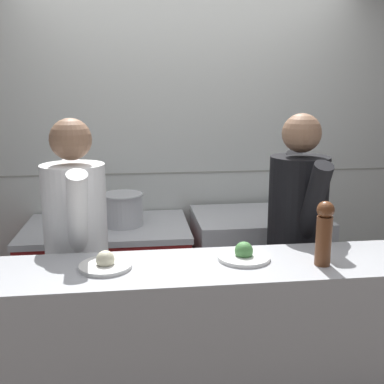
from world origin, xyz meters
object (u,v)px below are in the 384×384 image
object	(u,v)px
plated_dish_dessert	(244,255)
oven_range	(109,284)
chef_head_cook	(77,253)
pepper_mill	(324,232)
plated_dish_appetiser	(106,264)
stock_pot	(122,208)
chef_sous	(296,240)

from	to	relation	value
plated_dish_dessert	oven_range	bearing A→B (deg)	123.66
plated_dish_dessert	chef_head_cook	bearing A→B (deg)	153.39
pepper_mill	plated_dish_appetiser	bearing A→B (deg)	175.11
plated_dish_dessert	pepper_mill	distance (m)	0.38
stock_pot	plated_dish_appetiser	bearing A→B (deg)	-92.35
chef_sous	plated_dish_dessert	bearing A→B (deg)	-134.22
pepper_mill	chef_sous	bearing A→B (deg)	81.35
oven_range	pepper_mill	xyz separation A→B (m)	(1.04, -1.17, 0.71)
plated_dish_appetiser	chef_head_cook	size ratio (longest dim) A/B	0.14
stock_pot	chef_head_cook	world-z (taller)	chef_head_cook
oven_range	chef_head_cook	world-z (taller)	chef_head_cook
plated_dish_dessert	pepper_mill	xyz separation A→B (m)	(0.34, -0.11, 0.13)
pepper_mill	chef_head_cook	size ratio (longest dim) A/B	0.18
chef_sous	chef_head_cook	bearing A→B (deg)	-179.20
plated_dish_appetiser	chef_head_cook	world-z (taller)	chef_head_cook
plated_dish_appetiser	chef_sous	world-z (taller)	chef_sous
plated_dish_appetiser	chef_head_cook	xyz separation A→B (m)	(-0.18, 0.44, -0.11)
stock_pot	plated_dish_dessert	bearing A→B (deg)	-60.80
stock_pot	chef_head_cook	bearing A→B (deg)	-109.24
plated_dish_appetiser	plated_dish_dessert	size ratio (longest dim) A/B	0.95
stock_pot	pepper_mill	size ratio (longest dim) A/B	0.99
plated_dish_dessert	stock_pot	bearing A→B (deg)	119.20
chef_sous	pepper_mill	bearing A→B (deg)	-99.74
oven_range	pepper_mill	bearing A→B (deg)	-48.38
chef_head_cook	chef_sous	distance (m)	1.24
pepper_mill	chef_head_cook	world-z (taller)	chef_head_cook
chef_head_cook	plated_dish_dessert	bearing A→B (deg)	-37.96
chef_head_cook	chef_sous	bearing A→B (deg)	-9.46
plated_dish_appetiser	chef_sous	xyz separation A→B (m)	(1.05, 0.48, -0.10)
plated_dish_appetiser	chef_sous	distance (m)	1.16
stock_pot	plated_dish_appetiser	world-z (taller)	stock_pot
stock_pot	plated_dish_dessert	distance (m)	1.21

